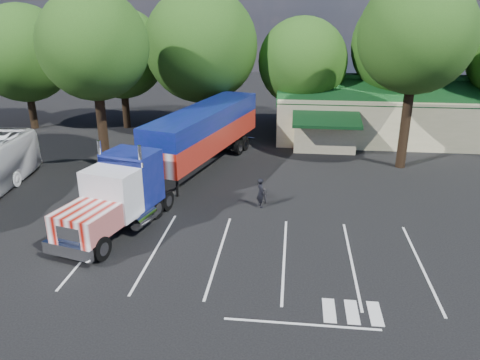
# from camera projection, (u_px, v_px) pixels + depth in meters

# --- Properties ---
(ground) EXTENTS (120.00, 120.00, 0.00)m
(ground) POSITION_uv_depth(u_px,v_px,m) (234.00, 205.00, 28.55)
(ground) COLOR black
(ground) RESTS_ON ground
(event_hall) EXTENTS (24.20, 14.12, 5.55)m
(event_hall) POSITION_uv_depth(u_px,v_px,m) (407.00, 112.00, 42.84)
(event_hall) COLOR beige
(event_hall) RESTS_ON ground
(tree_row_a) EXTENTS (9.00, 9.00, 11.68)m
(tree_row_a) POSITION_uv_depth(u_px,v_px,m) (23.00, 53.00, 43.73)
(tree_row_a) COLOR black
(tree_row_a) RESTS_ON ground
(tree_row_b) EXTENTS (8.40, 8.40, 11.35)m
(tree_row_b) POSITION_uv_depth(u_px,v_px,m) (121.00, 53.00, 43.98)
(tree_row_b) COLOR black
(tree_row_b) RESTS_ON ground
(tree_row_c) EXTENTS (10.00, 10.00, 13.05)m
(tree_row_c) POSITION_uv_depth(u_px,v_px,m) (201.00, 46.00, 41.31)
(tree_row_c) COLOR black
(tree_row_c) RESTS_ON ground
(tree_row_d) EXTENTS (8.00, 8.00, 10.60)m
(tree_row_d) POSITION_uv_depth(u_px,v_px,m) (303.00, 62.00, 42.06)
(tree_row_d) COLOR black
(tree_row_d) RESTS_ON ground
(tree_row_e) EXTENTS (9.60, 9.60, 12.90)m
(tree_row_e) POSITION_uv_depth(u_px,v_px,m) (407.00, 45.00, 41.03)
(tree_row_e) COLOR black
(tree_row_e) RESTS_ON ground
(tree_near_left) EXTENTS (7.60, 7.60, 12.65)m
(tree_near_left) POSITION_uv_depth(u_px,v_px,m) (94.00, 46.00, 32.15)
(tree_near_left) COLOR black
(tree_near_left) RESTS_ON ground
(tree_near_right) EXTENTS (8.00, 8.00, 13.50)m
(tree_near_right) POSITION_uv_depth(u_px,v_px,m) (417.00, 36.00, 31.87)
(tree_near_right) COLOR black
(tree_near_right) RESTS_ON ground
(semi_truck) EXTENTS (8.32, 22.39, 4.70)m
(semi_truck) POSITION_uv_depth(u_px,v_px,m) (187.00, 143.00, 31.69)
(semi_truck) COLOR black
(semi_truck) RESTS_ON ground
(woman) EXTENTS (0.69, 0.79, 1.82)m
(woman) POSITION_uv_depth(u_px,v_px,m) (261.00, 193.00, 27.97)
(woman) COLOR black
(woman) RESTS_ON ground
(bicycle) EXTENTS (0.74, 1.66, 0.85)m
(bicycle) POSITION_uv_depth(u_px,v_px,m) (265.00, 193.00, 29.13)
(bicycle) COLOR black
(bicycle) RESTS_ON ground
(silver_sedan) EXTENTS (4.19, 2.01, 1.33)m
(silver_sedan) POSITION_uv_depth(u_px,v_px,m) (365.00, 138.00, 40.30)
(silver_sedan) COLOR #B4B7BC
(silver_sedan) RESTS_ON ground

